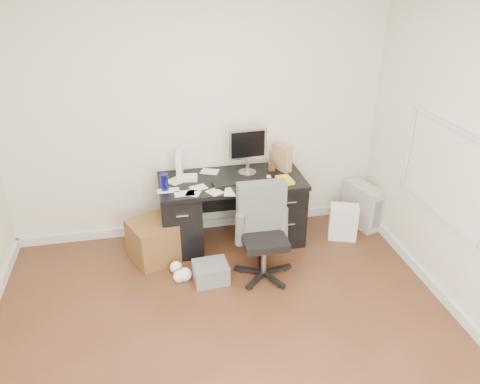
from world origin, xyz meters
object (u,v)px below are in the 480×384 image
(lcd_monitor, at_px, (247,151))
(keyboard, at_px, (235,182))
(desk, at_px, (232,209))
(office_chair, at_px, (264,235))
(wicker_basket, at_px, (154,241))
(pc_tower, at_px, (362,205))

(lcd_monitor, distance_m, keyboard, 0.36)
(desk, relative_size, office_chair, 1.59)
(keyboard, xyz_separation_m, wicker_basket, (-0.87, -0.08, -0.55))
(office_chair, bearing_deg, desk, 105.57)
(desk, height_order, lcd_monitor, lcd_monitor)
(office_chair, bearing_deg, keyboard, 106.56)
(desk, relative_size, lcd_monitor, 2.96)
(desk, height_order, keyboard, keyboard)
(lcd_monitor, relative_size, pc_tower, 1.03)
(keyboard, bearing_deg, pc_tower, -1.11)
(lcd_monitor, height_order, keyboard, lcd_monitor)
(office_chair, xyz_separation_m, wicker_basket, (-1.03, 0.50, -0.26))
(desk, bearing_deg, office_chair, -75.07)
(pc_tower, bearing_deg, wicker_basket, 168.74)
(office_chair, height_order, wicker_basket, office_chair)
(lcd_monitor, distance_m, pc_tower, 1.55)
(wicker_basket, bearing_deg, lcd_monitor, 15.47)
(office_chair, xyz_separation_m, pc_tower, (1.36, 0.74, -0.23))
(pc_tower, height_order, wicker_basket, pc_tower)
(keyboard, distance_m, wicker_basket, 1.03)
(desk, relative_size, pc_tower, 3.04)
(desk, height_order, pc_tower, desk)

